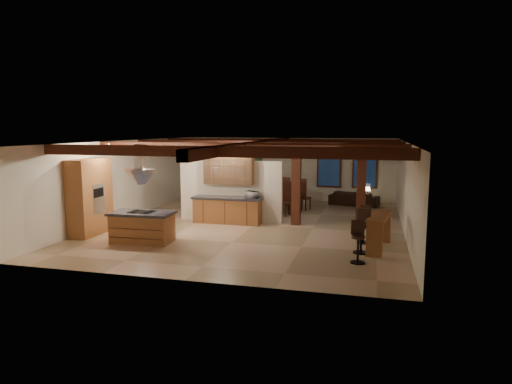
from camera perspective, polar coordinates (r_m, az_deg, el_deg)
ground at (r=15.92m, az=-0.29°, el=-4.16°), size 12.00×12.00×0.00m
room_walls at (r=15.64m, az=-0.29°, el=2.22°), size 12.00×12.00×12.00m
ceiling_beams at (r=15.57m, az=-0.29°, el=5.81°), size 10.00×12.00×0.28m
timber_posts at (r=15.70m, az=9.04°, el=2.08°), size 2.50×0.30×2.90m
partition_wall at (r=16.48m, az=-3.21°, el=0.12°), size 3.80×0.18×2.20m
pantry_cabinet at (r=15.31m, az=-20.05°, el=-0.59°), size 0.67×1.60×2.40m
back_counter at (r=16.21m, az=-3.61°, el=-2.25°), size 2.50×0.66×0.94m
upper_display_cabinet at (r=16.21m, az=-3.43°, el=2.66°), size 1.80×0.36×0.95m
range_hood at (r=13.72m, az=-14.22°, el=1.16°), size 1.10×1.10×1.40m
back_windows at (r=21.09m, az=11.27°, el=2.81°), size 2.70×0.07×1.70m
framed_art at (r=21.75m, az=-0.11°, el=3.65°), size 0.65×0.05×0.85m
recessed_cans at (r=14.65m, az=-11.95°, el=5.93°), size 3.16×2.46×0.03m
kitchen_island at (r=13.93m, az=-14.04°, el=-4.23°), size 1.89×1.06×0.92m
dining_table at (r=18.63m, az=2.73°, el=-1.35°), size 2.14×1.74×0.66m
sofa at (r=20.39m, az=12.16°, el=-0.77°), size 2.23×1.25×0.61m
microwave at (r=15.86m, az=-0.54°, el=-0.33°), size 0.50×0.41×0.24m
bar_counter at (r=13.13m, az=15.16°, el=-4.13°), size 0.74×1.91×0.98m
side_table at (r=20.57m, az=13.73°, el=-0.91°), size 0.46×0.46×0.50m
table_lamp at (r=20.50m, az=13.77°, el=0.37°), size 0.26×0.26×0.30m
bar_stool_a at (r=11.74m, az=12.62°, el=-6.07°), size 0.38×0.40×1.07m
bar_stool_b at (r=12.65m, az=13.10°, el=-4.76°), size 0.44×0.45×1.20m
bar_stool_c at (r=13.79m, az=13.37°, el=-3.91°), size 0.40×0.41×1.10m
dining_chairs at (r=18.58m, az=2.74°, el=-0.29°), size 2.62×2.62×1.33m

